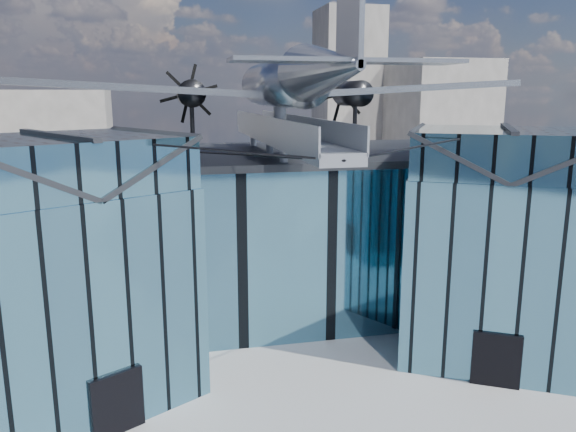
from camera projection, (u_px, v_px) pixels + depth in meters
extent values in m
plane|color=#949498|center=(297.00, 361.00, 28.84)|extent=(120.00, 120.00, 0.00)
cube|color=teal|center=(264.00, 231.00, 36.42)|extent=(28.00, 14.00, 9.50)
cube|color=#222429|center=(264.00, 154.00, 35.37)|extent=(28.00, 14.00, 0.40)
cube|color=teal|center=(70.00, 296.00, 24.63)|extent=(11.79, 11.43, 9.50)
cube|color=teal|center=(59.00, 163.00, 23.39)|extent=(11.56, 11.20, 2.20)
cube|color=#222429|center=(1.00, 168.00, 21.90)|extent=(7.98, 9.23, 2.40)
cube|color=#222429|center=(110.00, 159.00, 24.88)|extent=(7.98, 9.23, 2.40)
cube|color=#222429|center=(56.00, 135.00, 23.15)|extent=(4.30, 7.10, 0.18)
cube|color=black|center=(117.00, 403.00, 22.45)|extent=(2.03, 1.32, 2.60)
cube|color=black|center=(161.00, 274.00, 27.61)|extent=(0.34, 0.34, 9.50)
cube|color=teal|center=(498.00, 265.00, 29.14)|extent=(11.79, 11.43, 9.50)
cube|color=teal|center=(507.00, 152.00, 27.90)|extent=(11.56, 11.20, 2.20)
cube|color=#222429|center=(460.00, 151.00, 28.55)|extent=(7.98, 9.23, 2.40)
cube|color=#222429|center=(556.00, 153.00, 27.25)|extent=(7.98, 9.23, 2.40)
cube|color=#222429|center=(509.00, 129.00, 27.66)|extent=(4.30, 7.10, 0.18)
cube|color=black|center=(496.00, 360.00, 26.09)|extent=(2.03, 1.32, 2.60)
cube|color=black|center=(410.00, 257.00, 30.44)|extent=(0.34, 0.34, 9.50)
cube|color=#92979E|center=(282.00, 139.00, 29.83)|extent=(1.80, 21.00, 0.50)
cube|color=#92979E|center=(265.00, 126.00, 29.50)|extent=(0.08, 21.00, 1.10)
cube|color=#92979E|center=(298.00, 126.00, 29.89)|extent=(0.08, 21.00, 1.10)
cylinder|color=#92979E|center=(253.00, 138.00, 39.03)|extent=(0.44, 0.44, 1.35)
cylinder|color=#92979E|center=(270.00, 146.00, 33.31)|extent=(0.44, 0.44, 1.35)
cylinder|color=#92979E|center=(284.00, 152.00, 29.50)|extent=(0.44, 0.44, 1.35)
cylinder|color=#92979E|center=(280.00, 120.00, 30.11)|extent=(0.70, 0.70, 1.40)
cylinder|color=black|center=(189.00, 148.00, 21.49)|extent=(10.55, 6.08, 0.69)
cylinder|color=black|center=(440.00, 143.00, 23.74)|extent=(10.55, 6.08, 0.69)
cylinder|color=black|center=(230.00, 154.00, 27.40)|extent=(6.09, 17.04, 1.19)
cylinder|color=black|center=(347.00, 151.00, 28.68)|extent=(6.09, 17.04, 1.19)
cylinder|color=#969BA1|center=(280.00, 83.00, 29.69)|extent=(2.50, 11.00, 2.50)
sphere|color=#969BA1|center=(262.00, 85.00, 34.94)|extent=(2.50, 2.50, 2.50)
cube|color=black|center=(264.00, 73.00, 33.84)|extent=(1.60, 1.40, 0.50)
cone|color=#969BA1|center=(329.00, 70.00, 21.05)|extent=(2.50, 7.00, 2.50)
cube|color=#969BA1|center=(350.00, 17.00, 18.52)|extent=(0.18, 2.40, 3.40)
cube|color=#969BA1|center=(348.00, 61.00, 18.91)|extent=(8.00, 1.80, 0.14)
cube|color=#969BA1|center=(144.00, 89.00, 29.21)|extent=(14.00, 3.20, 1.08)
cylinder|color=black|center=(191.00, 94.00, 30.35)|extent=(1.44, 3.20, 1.44)
cone|color=black|center=(189.00, 94.00, 32.06)|extent=(0.70, 0.70, 0.70)
cube|color=black|center=(189.00, 94.00, 32.21)|extent=(1.05, 0.06, 3.33)
cube|color=black|center=(189.00, 94.00, 32.21)|extent=(2.53, 0.06, 2.53)
cube|color=black|center=(189.00, 94.00, 32.21)|extent=(3.33, 0.06, 1.05)
cylinder|color=black|center=(192.00, 117.00, 30.03)|extent=(0.24, 0.24, 1.75)
cube|color=#969BA1|center=(395.00, 89.00, 32.21)|extent=(14.00, 3.20, 1.08)
cylinder|color=black|center=(352.00, 94.00, 32.32)|extent=(1.44, 3.20, 1.44)
cone|color=black|center=(342.00, 94.00, 34.04)|extent=(0.70, 0.70, 0.70)
cube|color=black|center=(342.00, 94.00, 34.18)|extent=(1.05, 0.06, 3.33)
cube|color=black|center=(342.00, 94.00, 34.18)|extent=(2.53, 0.06, 2.53)
cube|color=black|center=(342.00, 94.00, 34.18)|extent=(3.33, 0.06, 1.05)
cylinder|color=black|center=(355.00, 116.00, 32.01)|extent=(0.24, 0.24, 1.75)
cube|color=gray|center=(437.00, 126.00, 79.58)|extent=(12.00, 14.00, 18.00)
cube|color=gray|center=(57.00, 143.00, 75.51)|extent=(14.00, 10.00, 14.00)
cube|color=gray|center=(348.00, 97.00, 86.12)|extent=(9.00, 9.00, 26.00)
cylinder|color=black|center=(571.00, 266.00, 40.31)|extent=(0.46, 0.46, 2.72)
sphere|color=#244618|center=(574.00, 233.00, 39.80)|extent=(4.34, 4.34, 3.56)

